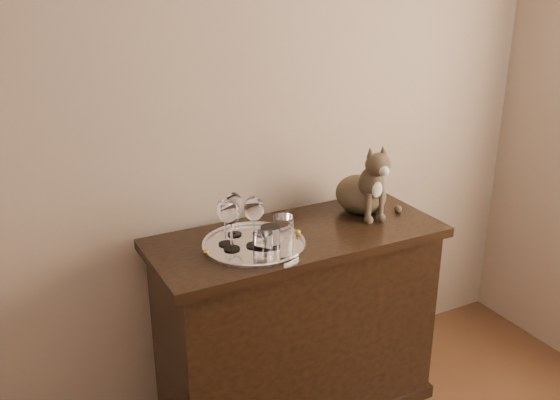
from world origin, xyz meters
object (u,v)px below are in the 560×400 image
Objects in this scene: tray at (254,245)px; wine_glass_a at (225,222)px; wine_glass_c at (231,225)px; tumbler_c at (283,227)px; sideboard at (296,324)px; tumbler_a at (270,237)px; wine_glass_d at (254,222)px; wine_glass_b at (234,214)px; tumbler_b at (263,243)px; cat at (362,177)px.

wine_glass_a is (-0.10, 0.05, 0.10)m from tray.
wine_glass_a is 0.05m from wine_glass_c.
wine_glass_c is at bearing -179.76° from tumbler_c.
tray is (-0.21, -0.03, 0.43)m from sideboard.
wine_glass_c reaches higher than tumbler_a.
sideboard is 14.06× the size of tumbler_a.
wine_glass_d is (0.09, -0.01, 0.00)m from wine_glass_c.
tumbler_a is (0.05, -0.04, -0.06)m from wine_glass_d.
wine_glass_c is 0.23m from tumbler_c.
wine_glass_b is 1.97× the size of tumbler_c.
tumbler_b is 0.16m from tumbler_c.
cat is (0.66, 0.11, 0.05)m from wine_glass_c.
wine_glass_b is at bearing 45.82° from wine_glass_a.
tray is 0.11m from wine_glass_d.
tumbler_c reaches higher than tumbler_a.
tray is at bearing 0.09° from wine_glass_c.
wine_glass_a is 2.23× the size of tumbler_b.
tumbler_c reaches higher than tumbler_b.
tray is 0.14m from wine_glass_a.
tumbler_b is (-0.05, -0.03, -0.00)m from tumbler_a.
wine_glass_d is 2.43× the size of tumbler_b.
cat reaches higher than wine_glass_b.
wine_glass_c reaches higher than sideboard.
cat reaches higher than wine_glass_d.
wine_glass_b is at bearing 113.77° from tumbler_a.
sideboard is at bearing 11.35° from wine_glass_d.
sideboard is 3.00× the size of tray.
tray is at bearing -28.08° from wine_glass_a.
tumbler_c is at bearing 0.24° from wine_glass_c.
tumbler_a is (0.07, -0.17, -0.05)m from wine_glass_b.
wine_glass_d is 0.09m from tumbler_b.
wine_glass_d is at bearing -173.75° from tumbler_c.
wine_glass_d is 2.37× the size of tumbler_a.
sideboard is 14.41× the size of tumbler_b.
cat is at bearing -1.08° from wine_glass_b.
wine_glass_a is 2.18× the size of tumbler_a.
wine_glass_d is at bearing -168.65° from sideboard.
tumbler_c is (0.08, 0.05, 0.00)m from tumbler_a.
wine_glass_d is at bearing -8.78° from wine_glass_c.
tumbler_a is at bearing -158.57° from cat.
tray is at bearing -179.66° from tumbler_c.
sideboard is at bearing 26.53° from tumbler_a.
tumbler_a is (0.04, -0.05, 0.05)m from tray.
wine_glass_b is (-0.03, 0.12, 0.09)m from tray.
wine_glass_b is at bearing 100.75° from wine_glass_d.
tray is at bearing 86.78° from tumbler_b.
tray is 0.59m from cat.
tumbler_c is (0.13, 0.09, 0.00)m from tumbler_b.
tumbler_b is at bearing -44.29° from wine_glass_c.
wine_glass_c is 0.16m from tumbler_a.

